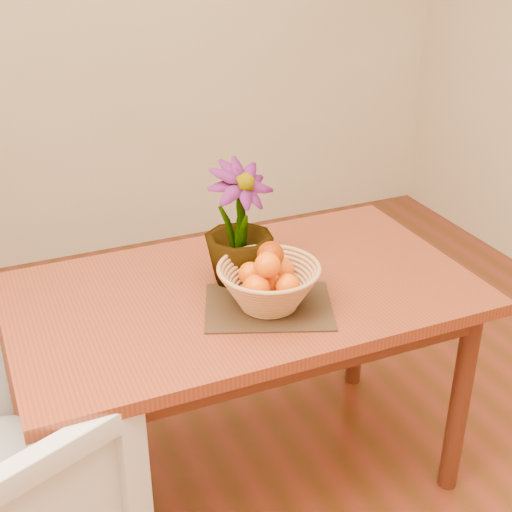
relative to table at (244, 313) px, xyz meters
name	(u,v)px	position (x,y,z in m)	size (l,w,h in m)	color
wall_back	(90,0)	(0.00, 1.95, 0.69)	(4.00, 0.02, 2.70)	beige
table	(244,313)	(0.00, 0.00, 0.00)	(1.40, 0.80, 0.75)	maroon
placemat	(269,306)	(0.02, -0.13, 0.09)	(0.37, 0.27, 0.01)	#372214
wicker_basket	(269,288)	(0.02, -0.13, 0.15)	(0.30, 0.30, 0.12)	#B57A4B
orange_pile	(269,271)	(0.03, -0.13, 0.21)	(0.18, 0.18, 0.14)	#F55603
potted_plant	(239,225)	(0.01, 0.05, 0.28)	(0.21, 0.21, 0.38)	#193F12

